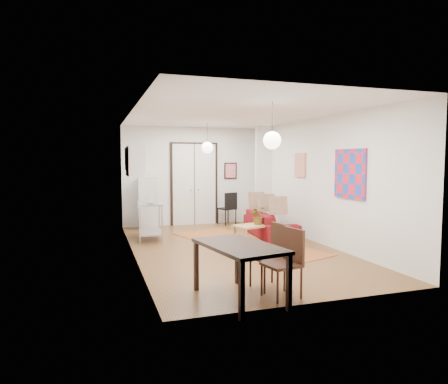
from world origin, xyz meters
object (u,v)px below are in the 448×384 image
object	(u,v)px
kitchen_counter	(150,216)
coffee_table	(254,227)
dining_table	(239,250)
dining_chair_near	(266,250)
fridge	(148,202)
dining_chair_far	(278,256)
sofa	(270,224)
black_side_chair	(226,205)

from	to	relation	value
kitchen_counter	coffee_table	bearing A→B (deg)	-22.30
dining_table	dining_chair_near	distance (m)	0.76
fridge	dining_chair_near	bearing A→B (deg)	-71.88
dining_chair_far	sofa	bearing A→B (deg)	146.52
kitchen_counter	dining_chair_near	distance (m)	4.42
kitchen_counter	black_side_chair	size ratio (longest dim) A/B	1.26
sofa	dining_chair_far	xyz separation A→B (m)	(-1.75, -4.11, 0.25)
dining_chair_near	black_side_chair	size ratio (longest dim) A/B	0.99
dining_chair_near	dining_chair_far	size ratio (longest dim) A/B	1.00
dining_table	dining_chair_near	bearing A→B (deg)	36.67
dining_chair_near	black_side_chair	xyz separation A→B (m)	(1.30, 5.87, 0.01)
coffee_table	dining_chair_far	size ratio (longest dim) A/B	1.10
dining_chair_near	sofa	bearing A→B (deg)	144.14
coffee_table	dining_chair_near	xyz separation A→B (m)	(-1.07, -3.07, 0.19)
fridge	dining_table	size ratio (longest dim) A/B	0.97
sofa	dining_chair_far	distance (m)	4.47
sofa	dining_chair_near	xyz separation A→B (m)	(-1.75, -3.68, 0.25)
kitchen_counter	black_side_chair	world-z (taller)	black_side_chair
coffee_table	black_side_chair	xyz separation A→B (m)	(0.23, 2.80, 0.20)
dining_table	fridge	bearing A→B (deg)	93.96
sofa	kitchen_counter	distance (m)	3.01
sofa	fridge	bearing A→B (deg)	58.60
dining_chair_near	coffee_table	bearing A→B (deg)	150.39
dining_chair_near	black_side_chair	distance (m)	6.01
fridge	dining_chair_far	xyz separation A→B (m)	(1.03, -6.20, -0.18)
fridge	coffee_table	bearing A→B (deg)	-44.18
coffee_table	kitchen_counter	xyz separation A→B (m)	(-2.26, 1.19, 0.21)
sofa	fridge	xyz separation A→B (m)	(-2.79, 2.10, 0.43)
sofa	dining_chair_near	bearing A→B (deg)	160.04
dining_chair_near	dining_chair_far	bearing A→B (deg)	-10.35
black_side_chair	dining_table	bearing A→B (deg)	54.97
fridge	dining_chair_near	distance (m)	5.87
fridge	black_side_chair	size ratio (longest dim) A/B	1.52
kitchen_counter	dining_table	xyz separation A→B (m)	(0.59, -4.71, 0.12)
sofa	coffee_table	xyz separation A→B (m)	(-0.68, -0.61, 0.06)
sofa	kitchen_counter	bearing A→B (deg)	84.35
fridge	dining_table	bearing A→B (deg)	-78.04
coffee_table	black_side_chair	world-z (taller)	black_side_chair
fridge	black_side_chair	distance (m)	2.34
dining_chair_near	fridge	bearing A→B (deg)	179.77
kitchen_counter	fridge	distance (m)	1.53
coffee_table	dining_chair_far	distance (m)	3.66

